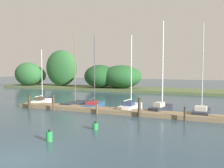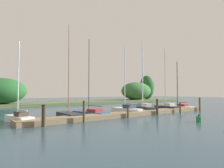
{
  "view_description": "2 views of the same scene",
  "coord_description": "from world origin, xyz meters",
  "px_view_note": "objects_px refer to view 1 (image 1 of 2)",
  "views": [
    {
      "loc": [
        8.25,
        -8.01,
        4.04
      ],
      "look_at": [
        -1.27,
        13.84,
        2.5
      ],
      "focal_mm": 40.51,
      "sensor_mm": 36.0,
      "label": 1
    },
    {
      "loc": [
        -13.49,
        -1.5,
        2.2
      ],
      "look_at": [
        -1.91,
        13.7,
        3.01
      ],
      "focal_mm": 32.09,
      "sensor_mm": 36.0,
      "label": 2
    }
  ],
  "objects_px": {
    "sailboat_3": "(130,106)",
    "channel_buoy_0": "(49,136)",
    "sailboat_0": "(42,101)",
    "mooring_piling_3": "(139,108)",
    "sailboat_4": "(161,107)",
    "mooring_piling_1": "(53,102)",
    "sailboat_1": "(75,103)",
    "sailboat_5": "(201,111)",
    "sailboat_2": "(94,104)",
    "channel_buoy_1": "(95,126)",
    "mooring_piling_2": "(97,108)",
    "mooring_piling_4": "(185,114)",
    "mooring_piling_0": "(29,101)"
  },
  "relations": [
    {
      "from": "sailboat_3",
      "to": "channel_buoy_0",
      "type": "height_order",
      "value": "sailboat_3"
    },
    {
      "from": "sailboat_0",
      "to": "mooring_piling_3",
      "type": "relative_size",
      "value": 3.89
    },
    {
      "from": "channel_buoy_0",
      "to": "sailboat_3",
      "type": "bearing_deg",
      "value": 86.05
    },
    {
      "from": "sailboat_4",
      "to": "mooring_piling_1",
      "type": "bearing_deg",
      "value": 118.68
    },
    {
      "from": "sailboat_1",
      "to": "sailboat_5",
      "type": "xyz_separation_m",
      "value": [
        12.68,
        -0.59,
        0.09
      ]
    },
    {
      "from": "sailboat_3",
      "to": "sailboat_4",
      "type": "relative_size",
      "value": 0.86
    },
    {
      "from": "mooring_piling_3",
      "to": "sailboat_5",
      "type": "bearing_deg",
      "value": 27.92
    },
    {
      "from": "sailboat_4",
      "to": "sailboat_5",
      "type": "height_order",
      "value": "sailboat_4"
    },
    {
      "from": "sailboat_2",
      "to": "mooring_piling_1",
      "type": "height_order",
      "value": "sailboat_2"
    },
    {
      "from": "sailboat_3",
      "to": "channel_buoy_1",
      "type": "height_order",
      "value": "sailboat_3"
    },
    {
      "from": "mooring_piling_1",
      "to": "channel_buoy_1",
      "type": "height_order",
      "value": "mooring_piling_1"
    },
    {
      "from": "channel_buoy_1",
      "to": "sailboat_2",
      "type": "bearing_deg",
      "value": 118.1
    },
    {
      "from": "mooring_piling_2",
      "to": "mooring_piling_3",
      "type": "xyz_separation_m",
      "value": [
        3.87,
        0.0,
        0.3
      ]
    },
    {
      "from": "sailboat_3",
      "to": "mooring_piling_4",
      "type": "xyz_separation_m",
      "value": [
        5.35,
        -2.9,
        0.14
      ]
    },
    {
      "from": "sailboat_2",
      "to": "mooring_piling_2",
      "type": "xyz_separation_m",
      "value": [
        1.93,
        -3.17,
        0.18
      ]
    },
    {
      "from": "sailboat_5",
      "to": "mooring_piling_2",
      "type": "bearing_deg",
      "value": 107.67
    },
    {
      "from": "mooring_piling_2",
      "to": "mooring_piling_3",
      "type": "distance_m",
      "value": 3.89
    },
    {
      "from": "sailboat_4",
      "to": "channel_buoy_1",
      "type": "relative_size",
      "value": 14.65
    },
    {
      "from": "mooring_piling_1",
      "to": "channel_buoy_0",
      "type": "bearing_deg",
      "value": -54.65
    },
    {
      "from": "sailboat_1",
      "to": "mooring_piling_2",
      "type": "bearing_deg",
      "value": -124.13
    },
    {
      "from": "sailboat_1",
      "to": "mooring_piling_1",
      "type": "xyz_separation_m",
      "value": [
        -0.32,
        -3.24,
        0.48
      ]
    },
    {
      "from": "sailboat_4",
      "to": "sailboat_5",
      "type": "relative_size",
      "value": 1.06
    },
    {
      "from": "channel_buoy_1",
      "to": "mooring_piling_3",
      "type": "bearing_deg",
      "value": 74.85
    },
    {
      "from": "sailboat_2",
      "to": "mooring_piling_3",
      "type": "relative_size",
      "value": 4.73
    },
    {
      "from": "sailboat_0",
      "to": "channel_buoy_0",
      "type": "xyz_separation_m",
      "value": [
        9.66,
        -11.25,
        -0.07
      ]
    },
    {
      "from": "mooring_piling_0",
      "to": "channel_buoy_1",
      "type": "bearing_deg",
      "value": -26.54
    },
    {
      "from": "mooring_piling_0",
      "to": "mooring_piling_3",
      "type": "bearing_deg",
      "value": 0.84
    },
    {
      "from": "sailboat_4",
      "to": "mooring_piling_2",
      "type": "relative_size",
      "value": 8.57
    },
    {
      "from": "sailboat_1",
      "to": "sailboat_3",
      "type": "height_order",
      "value": "sailboat_1"
    },
    {
      "from": "sailboat_4",
      "to": "mooring_piling_3",
      "type": "relative_size",
      "value": 5.27
    },
    {
      "from": "sailboat_2",
      "to": "mooring_piling_4",
      "type": "relative_size",
      "value": 6.84
    },
    {
      "from": "channel_buoy_0",
      "to": "sailboat_4",
      "type": "bearing_deg",
      "value": 72.23
    },
    {
      "from": "sailboat_0",
      "to": "mooring_piling_2",
      "type": "distance_m",
      "value": 8.73
    },
    {
      "from": "sailboat_0",
      "to": "sailboat_1",
      "type": "bearing_deg",
      "value": -96.58
    },
    {
      "from": "mooring_piling_0",
      "to": "channel_buoy_1",
      "type": "relative_size",
      "value": 2.52
    },
    {
      "from": "sailboat_0",
      "to": "channel_buoy_0",
      "type": "relative_size",
      "value": 9.04
    },
    {
      "from": "sailboat_3",
      "to": "channel_buoy_1",
      "type": "distance_m",
      "value": 7.86
    },
    {
      "from": "sailboat_4",
      "to": "mooring_piling_4",
      "type": "relative_size",
      "value": 7.62
    },
    {
      "from": "channel_buoy_1",
      "to": "mooring_piling_0",
      "type": "bearing_deg",
      "value": 153.46
    },
    {
      "from": "sailboat_2",
      "to": "sailboat_3",
      "type": "height_order",
      "value": "sailboat_2"
    },
    {
      "from": "sailboat_5",
      "to": "mooring_piling_3",
      "type": "bearing_deg",
      "value": 119.48
    },
    {
      "from": "sailboat_3",
      "to": "sailboat_5",
      "type": "xyz_separation_m",
      "value": [
        6.36,
        -0.29,
        -0.0
      ]
    },
    {
      "from": "sailboat_5",
      "to": "channel_buoy_0",
      "type": "bearing_deg",
      "value": 148.42
    },
    {
      "from": "sailboat_5",
      "to": "sailboat_1",
      "type": "bearing_deg",
      "value": 88.9
    },
    {
      "from": "sailboat_3",
      "to": "mooring_piling_0",
      "type": "bearing_deg",
      "value": 107.74
    },
    {
      "from": "sailboat_0",
      "to": "sailboat_5",
      "type": "distance_m",
      "value": 16.79
    },
    {
      "from": "sailboat_3",
      "to": "mooring_piling_0",
      "type": "height_order",
      "value": "sailboat_3"
    },
    {
      "from": "channel_buoy_1",
      "to": "mooring_piling_1",
      "type": "bearing_deg",
      "value": 144.8
    },
    {
      "from": "mooring_piling_3",
      "to": "channel_buoy_0",
      "type": "xyz_separation_m",
      "value": [
        -2.49,
        -8.46,
        -0.5
      ]
    },
    {
      "from": "channel_buoy_1",
      "to": "sailboat_5",
      "type": "bearing_deg",
      "value": 51.48
    }
  ]
}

